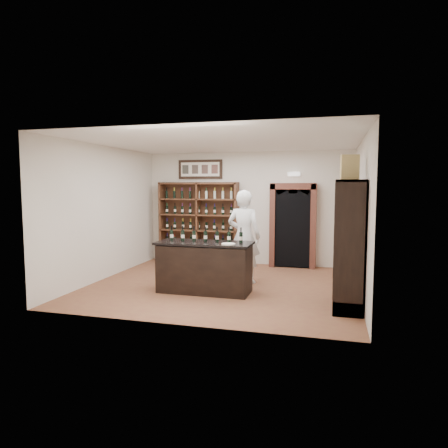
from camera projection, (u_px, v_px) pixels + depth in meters
The scene contains 21 objects.
floor at pixel (222, 285), 8.45m from camera, with size 5.50×5.50×0.00m, color brown.
ceiling at pixel (222, 142), 8.17m from camera, with size 5.50×5.50×0.00m, color white.
wall_back at pixel (247, 208), 10.71m from camera, with size 5.50×0.04×3.00m, color silver.
wall_left at pixel (105, 212), 9.02m from camera, with size 0.04×5.00×3.00m, color silver.
wall_right at pixel (361, 217), 7.60m from camera, with size 0.04×5.00×3.00m, color silver.
wine_shelf at pixel (199, 222), 10.93m from camera, with size 2.20×0.38×2.20m.
framed_picture at pixel (200, 169), 10.92m from camera, with size 1.25×0.04×0.52m, color black.
arched_doorway at pixel (293, 223), 10.26m from camera, with size 1.17×0.35×2.17m.
emergency_light at pixel (294, 174), 10.23m from camera, with size 0.30×0.10×0.10m, color white.
tasting_counter at pixel (205, 267), 7.88m from camera, with size 1.88×0.78×1.00m.
counter_bottle_0 at pixel (172, 235), 8.08m from camera, with size 0.07×0.07×0.30m.
counter_bottle_1 at pixel (183, 235), 8.01m from camera, with size 0.07×0.07×0.30m.
counter_bottle_2 at pixel (194, 236), 7.95m from camera, with size 0.07×0.07×0.30m.
counter_bottle_3 at pixel (205, 236), 7.89m from camera, with size 0.07×0.07×0.30m.
counter_bottle_4 at pixel (217, 237), 7.83m from camera, with size 0.07×0.07×0.30m.
counter_bottle_5 at pixel (229, 237), 7.77m from camera, with size 0.07×0.07×0.30m.
counter_bottle_6 at pixel (241, 237), 7.70m from camera, with size 0.07×0.07×0.30m.
side_cabinet at pixel (350, 264), 6.86m from camera, with size 0.48×1.20×2.20m.
shopkeeper at pixel (244, 237), 8.62m from camera, with size 0.74×0.48×2.02m, color white.
plate at pixel (228, 244), 7.49m from camera, with size 0.26×0.26×0.02m, color white.
wine_crate at pixel (350, 167), 6.77m from camera, with size 0.30×0.12×0.43m, color tan.
Camera 1 is at (2.19, -8.00, 2.10)m, focal length 32.00 mm.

